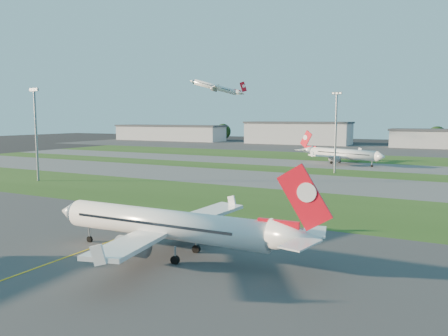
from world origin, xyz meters
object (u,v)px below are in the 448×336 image
Objects in this scene: light_mast_west at (36,128)px; light_mast_centre at (336,127)px; airliner_parked at (165,225)px; airliner_taxiing at (342,154)px.

light_mast_centre is (70.00, 56.00, 0.00)m from light_mast_west.
light_mast_centre reaches higher than airliner_parked.
light_mast_centre is (-0.58, 94.74, 10.83)m from airliner_parked.
airliner_parked is 1.41× the size of light_mast_west.
airliner_parked reaches higher than airliner_taxiing.
light_mast_west reaches higher than airliner_parked.
airliner_taxiing is 107.77m from light_mast_west.
light_mast_west is (-70.58, 38.74, 10.83)m from airliner_parked.
airliner_taxiing is 30.68m from light_mast_centre.
light_mast_centre is (3.91, -28.44, 10.85)m from airliner_taxiing.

